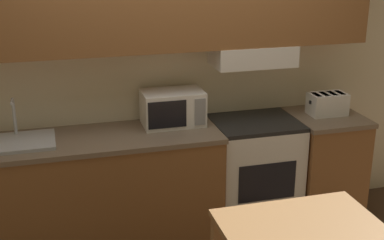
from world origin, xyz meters
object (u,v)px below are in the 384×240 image
(microwave, at_px, (172,108))
(sink_basin, at_px, (16,142))
(stove_range, at_px, (253,173))
(toaster, at_px, (327,104))

(microwave, xyz_separation_m, sink_basin, (-1.13, -0.11, -0.11))
(stove_range, xyz_separation_m, sink_basin, (-1.76, -0.02, 0.46))
(microwave, relative_size, toaster, 1.49)
(microwave, bearing_deg, toaster, -4.52)
(stove_range, bearing_deg, sink_basin, -179.46)
(stove_range, distance_m, sink_basin, 1.82)
(microwave, bearing_deg, stove_range, -8.76)
(stove_range, relative_size, microwave, 1.94)
(stove_range, distance_m, toaster, 0.80)
(toaster, bearing_deg, sink_basin, -179.61)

